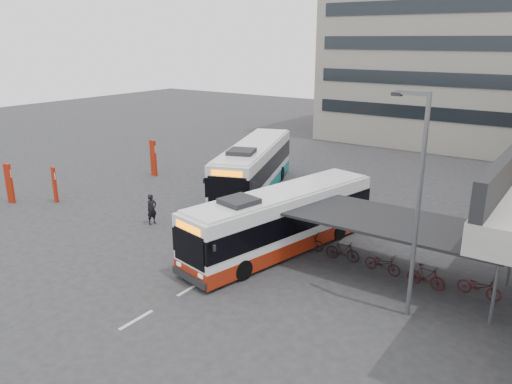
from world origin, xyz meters
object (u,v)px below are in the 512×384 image
Objects in this scene: pedestrian at (152,209)px; lamp_post at (417,194)px; bus_teal at (254,168)px; bus_main at (282,221)px.

pedestrian is 15.44m from lamp_post.
bus_teal is 17.00m from lamp_post.
lamp_post is (13.73, -9.53, 3.09)m from bus_teal.
lamp_post is at bearing -55.60° from bus_teal.
bus_main is 9.80m from bus_teal.
bus_main is 8.09m from lamp_post.
bus_main is at bearing -74.85° from pedestrian.
pedestrian is at bearing -118.84° from bus_teal.
lamp_post is (7.02, -2.38, 3.24)m from bus_main.
bus_main is 1.35× the size of lamp_post.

